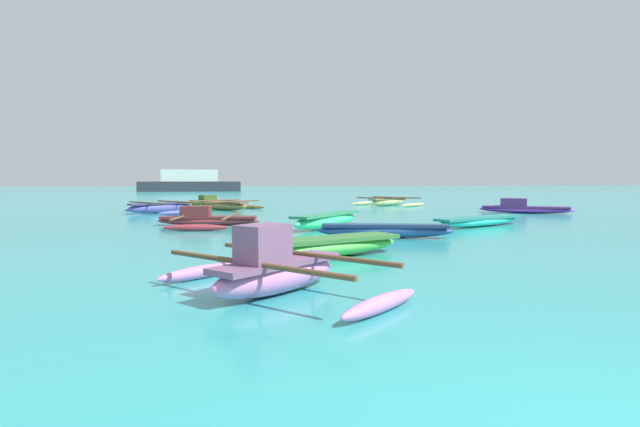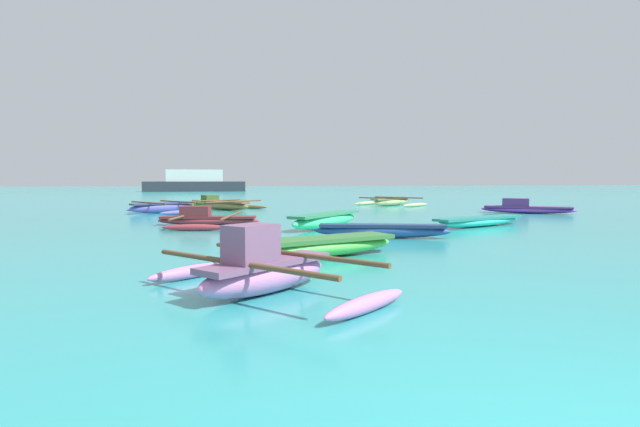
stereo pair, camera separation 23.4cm
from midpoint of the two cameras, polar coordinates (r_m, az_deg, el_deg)
The scene contains 12 objects.
moored_boat_0 at distance 23.59m, azimuth -17.96°, elevation 0.63°, with size 3.57×3.92×0.52m.
moored_boat_1 at distance 12.98m, azimuth 6.89°, elevation -1.90°, with size 3.51×1.45×0.36m.
moored_boat_2 at distance 16.87m, azimuth -13.18°, elevation -0.61°, with size 3.42×4.16×0.63m.
moored_boat_3 at distance 6.65m, azimuth -6.10°, elevation -6.54°, with size 3.39×3.58×0.93m.
moored_boat_4 at distance 28.33m, azimuth -12.41°, elevation 1.19°, with size 3.38×3.75×0.66m.
moored_boat_5 at distance 25.20m, azimuth -11.35°, elevation 0.89°, with size 4.41×4.26×0.48m.
moored_boat_6 at distance 29.21m, azimuth 7.58°, elevation 1.34°, with size 4.24×4.36×0.49m.
moored_boat_7 at distance 15.54m, azimuth 0.38°, elevation -0.71°, with size 2.94×3.34×0.46m.
moored_boat_8 at distance 16.88m, azimuth 17.38°, elevation -0.80°, with size 3.96×2.32×0.31m.
moored_boat_9 at distance 24.22m, azimuth 21.96°, elevation 0.60°, with size 3.73×2.88×0.66m.
moored_boat_10 at distance 9.66m, azimuth -0.56°, elevation -3.77°, with size 3.69×2.10×0.38m.
distant_ferry at distance 66.43m, azimuth -14.72°, elevation 3.44°, with size 12.75×2.80×2.80m.
Camera 1 is at (-2.49, -1.25, 1.50)m, focal length 28.00 mm.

